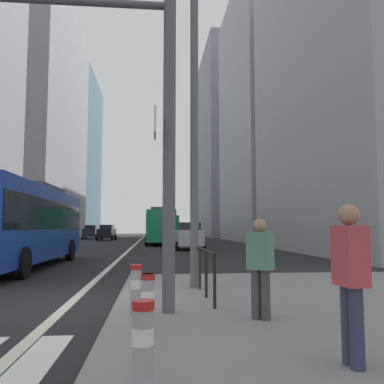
{
  "coord_description": "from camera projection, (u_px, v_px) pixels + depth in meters",
  "views": [
    {
      "loc": [
        1.72,
        -8.57,
        1.57
      ],
      "look_at": [
        5.17,
        27.67,
        4.81
      ],
      "focal_mm": 37.68,
      "sensor_mm": 36.0,
      "label": 1
    }
  ],
  "objects": [
    {
      "name": "car_oncoming_mid",
      "position": [
        107.0,
        232.0,
        51.03
      ],
      "size": [
        2.2,
        4.59,
        1.94
      ],
      "color": "black",
      "rests_on": "ground"
    },
    {
      "name": "ground_plane",
      "position": [
        129.0,
        250.0,
        28.03
      ],
      "size": [
        160.0,
        160.0,
        0.0
      ],
      "primitive_type": "plane",
      "color": "black"
    },
    {
      "name": "office_tower_left_far",
      "position": [
        66.0,
        155.0,
        81.33
      ],
      "size": [
        11.28,
        22.57,
        32.28
      ],
      "primitive_type": "cube",
      "color": "slate",
      "rests_on": "ground"
    },
    {
      "name": "pedestrian_walking",
      "position": [
        260.0,
        264.0,
        6.32
      ],
      "size": [
        0.45,
        0.43,
        1.57
      ],
      "color": "#423D38",
      "rests_on": "median_island"
    },
    {
      "name": "car_receding_near",
      "position": [
        188.0,
        236.0,
        29.0
      ],
      "size": [
        2.1,
        4.24,
        1.94
      ],
      "color": "silver",
      "rests_on": "ground"
    },
    {
      "name": "office_tower_left_mid",
      "position": [
        19.0,
        121.0,
        52.63
      ],
      "size": [
        13.68,
        24.56,
        31.0
      ],
      "primitive_type": "cube",
      "color": "#9E9EA3",
      "rests_on": "ground"
    },
    {
      "name": "car_oncoming_far",
      "position": [
        91.0,
        232.0,
        57.31
      ],
      "size": [
        2.09,
        4.52,
        1.94
      ],
      "color": "#232838",
      "rests_on": "ground"
    },
    {
      "name": "bollard_left",
      "position": [
        148.0,
        300.0,
        5.46
      ],
      "size": [
        0.2,
        0.2,
        0.8
      ],
      "color": "#99999E",
      "rests_on": "median_island"
    },
    {
      "name": "street_lamp_post",
      "position": [
        194.0,
        79.0,
        10.07
      ],
      "size": [
        5.5,
        0.32,
        8.0
      ],
      "color": "#56565B",
      "rests_on": "median_island"
    },
    {
      "name": "city_bus_blue_oncoming",
      "position": [
        22.0,
        221.0,
        15.89
      ],
      "size": [
        2.71,
        11.11,
        3.4
      ],
      "color": "#14389E",
      "rests_on": "ground"
    },
    {
      "name": "office_tower_right_mid",
      "position": [
        279.0,
        116.0,
        49.74
      ],
      "size": [
        11.71,
        18.98,
        30.67
      ],
      "primitive_type": "cube",
      "color": "#9E9EA3",
      "rests_on": "ground"
    },
    {
      "name": "pedestrian_waiting",
      "position": [
        351.0,
        275.0,
        4.2
      ],
      "size": [
        0.26,
        0.39,
        1.67
      ],
      "color": "#2D334C",
      "rests_on": "median_island"
    },
    {
      "name": "car_receding_far",
      "position": [
        160.0,
        231.0,
        67.04
      ],
      "size": [
        2.19,
        4.53,
        1.94
      ],
      "color": "gold",
      "rests_on": "ground"
    },
    {
      "name": "bollard_right",
      "position": [
        136.0,
        287.0,
        6.49
      ],
      "size": [
        0.2,
        0.2,
        0.83
      ],
      "color": "#99999E",
      "rests_on": "median_island"
    },
    {
      "name": "office_tower_right_far",
      "position": [
        237.0,
        143.0,
        74.6
      ],
      "size": [
        12.46,
        19.4,
        34.35
      ],
      "primitive_type": "cube",
      "color": "gray",
      "rests_on": "ground"
    },
    {
      "name": "bollard_front",
      "position": [
        143.0,
        342.0,
        3.44
      ],
      "size": [
        0.2,
        0.2,
        0.8
      ],
      "color": "#99999E",
      "rests_on": "median_island"
    },
    {
      "name": "city_bus_red_receding",
      "position": [
        160.0,
        225.0,
        38.7
      ],
      "size": [
        2.74,
        11.22,
        3.4
      ],
      "color": "#198456",
      "rests_on": "ground"
    },
    {
      "name": "median_island",
      "position": [
        351.0,
        306.0,
        7.73
      ],
      "size": [
        9.0,
        10.0,
        0.15
      ],
      "primitive_type": "cube",
      "color": "gray",
      "rests_on": "ground"
    },
    {
      "name": "traffic_signal_gantry",
      "position": [
        31.0,
        77.0,
        6.89
      ],
      "size": [
        7.02,
        0.65,
        6.0
      ],
      "color": "#515156",
      "rests_on": "median_island"
    },
    {
      "name": "pedestrian_railing",
      "position": [
        203.0,
        261.0,
        8.84
      ],
      "size": [
        0.06,
        3.51,
        0.98
      ],
      "color": "black",
      "rests_on": "median_island"
    },
    {
      "name": "lane_centre_line",
      "position": [
        135.0,
        244.0,
        37.94
      ],
      "size": [
        0.2,
        80.0,
        0.01
      ],
      "primitive_type": "cube",
      "color": "beige",
      "rests_on": "ground"
    },
    {
      "name": "city_bus_red_distant",
      "position": [
        167.0,
        226.0,
        54.71
      ],
      "size": [
        2.79,
        11.66,
        3.4
      ],
      "color": "#198456",
      "rests_on": "ground"
    }
  ]
}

